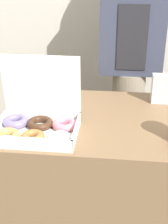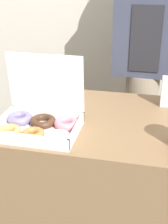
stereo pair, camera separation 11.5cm
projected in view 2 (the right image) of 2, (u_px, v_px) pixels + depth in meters
name	position (u px, v px, depth m)	size (l,w,h in m)	color
table	(101.00, 189.00, 1.51)	(0.85, 0.64, 0.77)	brown
donut_box	(39.00, 120.00, 1.24)	(0.33, 0.25, 0.29)	white
person_customer	(145.00, 54.00, 1.73)	(0.35, 0.24, 1.59)	gray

